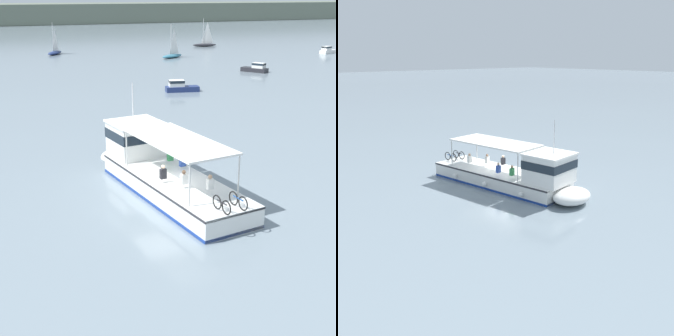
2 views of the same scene
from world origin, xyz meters
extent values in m
plane|color=gray|center=(0.00, 0.00, 0.00)|extent=(400.00, 400.00, 0.00)
cube|color=white|center=(0.79, 0.43, 0.55)|extent=(4.69, 11.14, 1.10)
ellipsoid|color=white|center=(-0.08, 6.57, 0.55)|extent=(3.22, 2.59, 1.01)
cube|color=navy|center=(0.79, 0.43, 0.10)|extent=(4.73, 11.15, 0.16)
cube|color=#2D2D33|center=(0.79, 0.43, 1.02)|extent=(4.75, 11.15, 0.10)
cube|color=white|center=(0.17, 4.79, 2.05)|extent=(3.06, 2.96, 1.90)
cube|color=#19232D|center=(0.17, 4.79, 2.38)|extent=(3.13, 3.01, 0.56)
cube|color=white|center=(0.17, 4.79, 3.06)|extent=(3.24, 3.14, 0.12)
cube|color=white|center=(0.86, -0.01, 3.15)|extent=(3.86, 7.05, 0.10)
cylinder|color=silver|center=(-0.95, 3.01, 2.10)|extent=(0.08, 0.08, 2.00)
cylinder|color=silver|center=(1.74, 3.40, 2.10)|extent=(0.08, 0.08, 2.00)
cylinder|color=silver|center=(-0.03, -3.42, 2.10)|extent=(0.08, 0.08, 2.00)
cylinder|color=silver|center=(2.66, -3.04, 2.10)|extent=(0.08, 0.08, 2.00)
cylinder|color=silver|center=(0.13, 5.08, 4.22)|extent=(0.06, 0.06, 2.20)
sphere|color=white|center=(2.08, 4.05, 0.50)|extent=(0.36, 0.36, 0.36)
sphere|color=white|center=(2.54, 0.78, 0.50)|extent=(0.36, 0.36, 0.36)
sphere|color=white|center=(2.98, -2.29, 0.50)|extent=(0.36, 0.36, 0.36)
torus|color=black|center=(0.99, -4.14, 1.43)|extent=(0.15, 0.66, 0.66)
torus|color=black|center=(1.09, -4.83, 1.43)|extent=(0.15, 0.66, 0.66)
cylinder|color=#232328|center=(1.04, -4.48, 1.55)|extent=(0.16, 0.70, 0.06)
torus|color=black|center=(1.88, -4.01, 1.43)|extent=(0.15, 0.66, 0.66)
torus|color=black|center=(1.98, -4.70, 1.43)|extent=(0.15, 0.66, 0.66)
cylinder|color=#1E478C|center=(1.93, -4.36, 1.55)|extent=(0.16, 0.70, 0.06)
cube|color=white|center=(1.54, -2.30, 1.56)|extent=(0.35, 0.26, 0.52)
sphere|color=tan|center=(1.54, -2.30, 1.93)|extent=(0.20, 0.20, 0.20)
cube|color=white|center=(0.64, -1.24, 1.56)|extent=(0.35, 0.26, 0.52)
sphere|color=#9E7051|center=(0.64, -1.24, 1.93)|extent=(0.20, 0.20, 0.20)
cube|color=black|center=(-0.02, -0.14, 1.56)|extent=(0.35, 0.26, 0.52)
sphere|color=beige|center=(-0.02, -0.14, 1.93)|extent=(0.20, 0.20, 0.20)
cube|color=#2D4CA5|center=(1.66, 1.29, 1.56)|extent=(0.35, 0.26, 0.52)
sphere|color=beige|center=(1.66, 1.29, 1.93)|extent=(0.20, 0.20, 0.20)
cube|color=#338C4C|center=(1.41, 2.45, 1.56)|extent=(0.35, 0.26, 0.52)
sphere|color=tan|center=(1.41, 2.45, 1.93)|extent=(0.20, 0.20, 0.20)
camera|label=1|loc=(-8.67, -22.56, 10.19)|focal=54.30mm
camera|label=2|loc=(19.35, 22.32, 9.38)|focal=43.27mm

